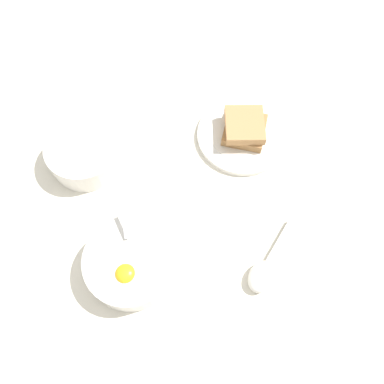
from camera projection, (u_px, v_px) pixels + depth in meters
ground_plane at (219, 209)px, 0.75m from camera, size 3.00×3.00×0.00m
egg_bowl at (131, 262)px, 0.68m from camera, size 0.17×0.17×0.08m
toast_plate at (242, 136)px, 0.82m from camera, size 0.20×0.20×0.01m
toast_sandwich at (245, 127)px, 0.80m from camera, size 0.12×0.12×0.04m
soup_spoon at (265, 270)px, 0.69m from camera, size 0.12×0.14×0.03m
congee_bowl at (85, 152)px, 0.77m from camera, size 0.16×0.16×0.06m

